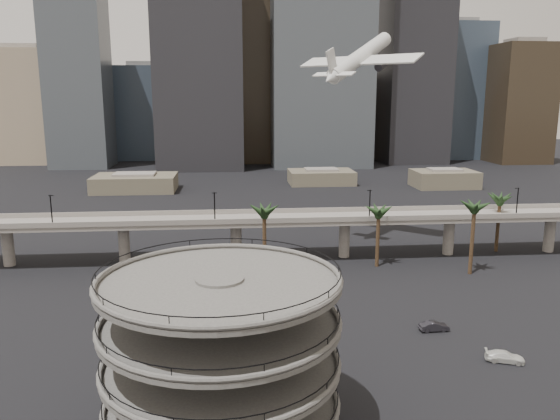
{
  "coord_description": "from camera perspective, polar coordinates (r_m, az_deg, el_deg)",
  "views": [
    {
      "loc": [
        -11.81,
        -50.98,
        32.24
      ],
      "look_at": [
        -4.63,
        28.0,
        15.69
      ],
      "focal_mm": 35.0,
      "sensor_mm": 36.0,
      "label": 1
    }
  ],
  "objects": [
    {
      "name": "parking_ramp",
      "position": [
        52.06,
        -6.18,
        -13.77
      ],
      "size": [
        22.2,
        22.2,
        17.35
      ],
      "color": "#514E4B",
      "rests_on": "ground"
    },
    {
      "name": "car_c",
      "position": [
        75.2,
        22.43,
        -13.98
      ],
      "size": [
        5.02,
        3.29,
        1.35
      ],
      "primitive_type": "imported",
      "rotation": [
        0.0,
        0.0,
        1.25
      ],
      "color": "silver",
      "rests_on": "ground"
    },
    {
      "name": "overpass",
      "position": [
        109.5,
        1.13,
        -1.36
      ],
      "size": [
        130.0,
        9.3,
        14.7
      ],
      "color": "slate",
      "rests_on": "ground"
    },
    {
      "name": "airborne_jet",
      "position": [
        123.05,
        8.4,
        15.49
      ],
      "size": [
        23.98,
        24.76,
        13.99
      ],
      "rotation": [
        0.0,
        -0.37,
        0.86
      ],
      "color": "silver",
      "rests_on": "ground"
    },
    {
      "name": "car_b",
      "position": [
        80.97,
        15.79,
        -11.61
      ],
      "size": [
        4.23,
        1.66,
        1.37
      ],
      "primitive_type": "imported",
      "rotation": [
        0.0,
        0.0,
        1.62
      ],
      "color": "black",
      "rests_on": "ground"
    },
    {
      "name": "ground",
      "position": [
        61.46,
        7.1,
        -19.95
      ],
      "size": [
        700.0,
        700.0,
        0.0
      ],
      "primitive_type": "plane",
      "color": "black",
      "rests_on": "ground"
    },
    {
      "name": "low_buildings",
      "position": [
        196.38,
        0.33,
        3.19
      ],
      "size": [
        135.0,
        27.5,
        6.8
      ],
      "color": "brown",
      "rests_on": "ground"
    },
    {
      "name": "skyline",
      "position": [
        269.67,
        0.56,
        14.3
      ],
      "size": [
        269.0,
        86.0,
        120.48
      ],
      "color": "gray",
      "rests_on": "ground"
    },
    {
      "name": "car_a",
      "position": [
        72.62,
        -4.27,
        -14.01
      ],
      "size": [
        4.26,
        3.24,
        1.35
      ],
      "primitive_type": "imported",
      "rotation": [
        0.0,
        0.0,
        1.1
      ],
      "color": "#C94C1C",
      "rests_on": "ground"
    },
    {
      "name": "palm_trees",
      "position": [
        106.01,
        13.22,
        0.08
      ],
      "size": [
        54.4,
        18.4,
        14.0
      ],
      "color": "#4E3521",
      "rests_on": "ground"
    }
  ]
}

